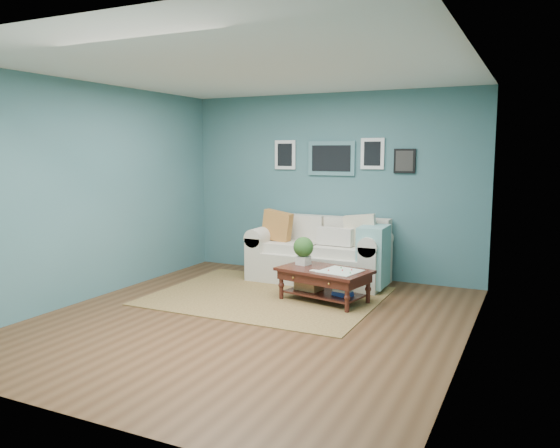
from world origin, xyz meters
The scene contains 4 objects.
room_shell centered at (0.00, 0.06, 1.36)m, with size 5.00×5.02×2.70m.
area_rug centered at (-0.28, 0.95, 0.01)m, with size 2.80×2.24×0.01m, color brown.
loveseat centered at (0.10, 2.03, 0.41)m, with size 1.98×0.90×1.02m.
coffee_table centered at (0.41, 1.06, 0.34)m, with size 1.21×0.86×0.77m.
Camera 1 is at (2.82, -5.13, 1.85)m, focal length 35.00 mm.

